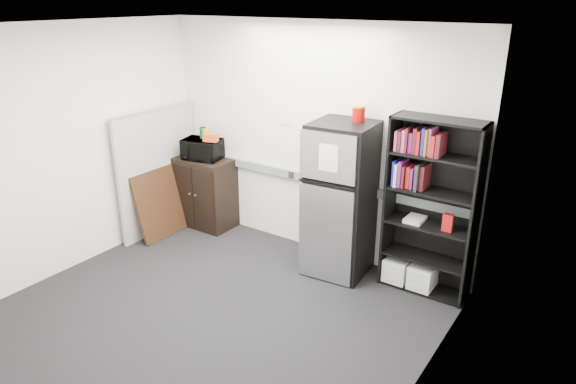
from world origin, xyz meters
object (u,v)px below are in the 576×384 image
object	(u,v)px
cubicle_partition	(159,171)
microwave	(202,149)
cabinet	(206,192)
bookshelf	(429,204)
refrigerator	(341,200)

from	to	relation	value
cubicle_partition	microwave	xyz separation A→B (m)	(0.40, 0.40, 0.26)
cabinet	microwave	xyz separation A→B (m)	(0.00, -0.02, 0.60)
bookshelf	cubicle_partition	distance (m)	3.45
refrigerator	microwave	bearing A→B (deg)	173.47
microwave	refrigerator	xyz separation A→B (m)	(2.08, -0.06, -0.22)
bookshelf	cabinet	distance (m)	3.05
microwave	bookshelf	bearing A→B (deg)	-12.44
microwave	refrigerator	distance (m)	2.09
refrigerator	bookshelf	bearing A→B (deg)	4.18
bookshelf	cubicle_partition	world-z (taller)	bookshelf
cabinet	microwave	distance (m)	0.60
cabinet	microwave	world-z (taller)	microwave
microwave	refrigerator	size ratio (longest dim) A/B	0.28
bookshelf	refrigerator	size ratio (longest dim) A/B	1.08
cubicle_partition	cabinet	size ratio (longest dim) A/B	1.73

